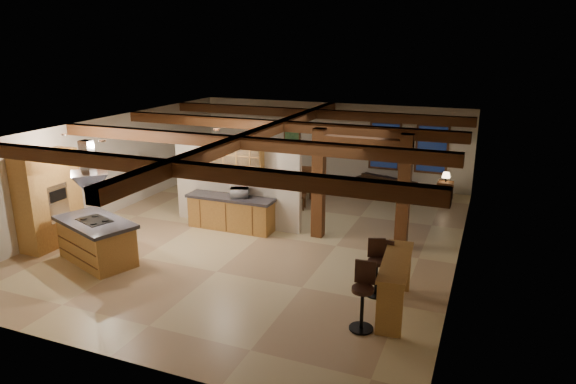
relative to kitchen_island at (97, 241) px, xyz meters
name	(u,v)px	position (x,y,z in m)	size (l,w,h in m)	color
ground	(262,235)	(2.88, 3.01, -0.52)	(12.00, 12.00, 0.00)	#C9B786
room_walls	(261,171)	(2.88, 3.01, 1.26)	(12.00, 12.00, 12.00)	beige
ceiling_beams	(261,133)	(2.88, 3.01, 2.24)	(10.00, 12.00, 0.28)	#432410
timber_posts	(360,176)	(5.38, 3.51, 1.24)	(2.50, 0.30, 2.90)	#432410
partition_wall	(237,187)	(1.88, 3.51, 0.58)	(3.80, 0.18, 2.20)	beige
pantry_cabinet	(49,200)	(-1.79, 0.41, 0.68)	(0.67, 1.60, 2.40)	#AA7D37
back_counter	(231,213)	(1.88, 3.12, -0.05)	(2.50, 0.66, 0.94)	#AA7D37
upper_display_cabinet	(233,162)	(1.88, 3.32, 1.33)	(1.80, 0.36, 0.95)	#AA7D37
range_hood	(91,189)	(0.00, 0.00, 1.26)	(1.10, 1.10, 1.40)	silver
back_windows	(408,147)	(5.68, 8.95, 0.98)	(2.70, 0.07, 1.70)	#432410
framed_art	(292,133)	(1.38, 8.95, 1.18)	(0.65, 0.05, 0.85)	#432410
recessed_cans	(130,135)	(0.34, 1.08, 2.35)	(3.16, 2.46, 0.03)	silver
kitchen_island	(97,241)	(0.00, 0.00, 0.00)	(2.34, 1.77, 1.04)	#AA7D37
dining_table	(283,192)	(2.24, 6.01, -0.21)	(1.79, 1.00, 0.63)	#371C0D
sofa	(386,182)	(5.08, 8.50, -0.23)	(2.02, 0.79, 0.59)	black
microwave	(239,193)	(2.16, 3.12, 0.55)	(0.48, 0.32, 0.27)	silver
bar_counter	(395,277)	(6.92, 0.29, 0.20)	(0.68, 2.07, 1.07)	#AA7D37
side_table	(445,191)	(7.08, 8.19, -0.22)	(0.49, 0.49, 0.60)	#432410
table_lamp	(446,175)	(7.08, 8.19, 0.31)	(0.27, 0.27, 0.32)	black
bar_stool_a	(363,296)	(6.51, -0.56, 0.12)	(0.44, 0.44, 1.26)	black
bar_stool_b	(382,268)	(6.55, 0.89, 0.06)	(0.40, 0.42, 1.14)	black
bar_stool_c	(376,267)	(6.44, 0.83, 0.08)	(0.43, 0.45, 1.18)	black
dining_chairs	(283,185)	(2.24, 6.01, 0.04)	(1.95, 1.95, 1.10)	#432410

